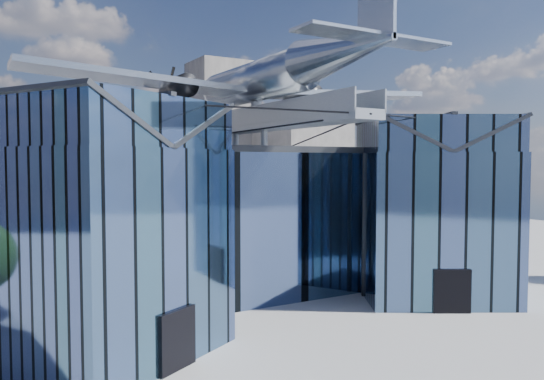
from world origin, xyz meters
TOP-DOWN VIEW (x-y plane):
  - ground_plane at (0.00, 0.00)m, footprint 120.00×120.00m
  - museum at (0.00, 5.82)m, footprint 32.88×24.50m
  - bg_towers at (1.45, 50.49)m, footprint 77.00×24.50m
  - tree_side_e at (21.09, 14.30)m, footprint 3.44×3.44m

SIDE VIEW (x-z plane):
  - ground_plane at x=0.00m, z-range 0.00..0.00m
  - tree_side_e at x=21.09m, z-range 0.86..5.71m
  - museum at x=0.00m, z-range -3.26..14.34m
  - bg_towers at x=1.45m, z-range -2.99..23.01m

